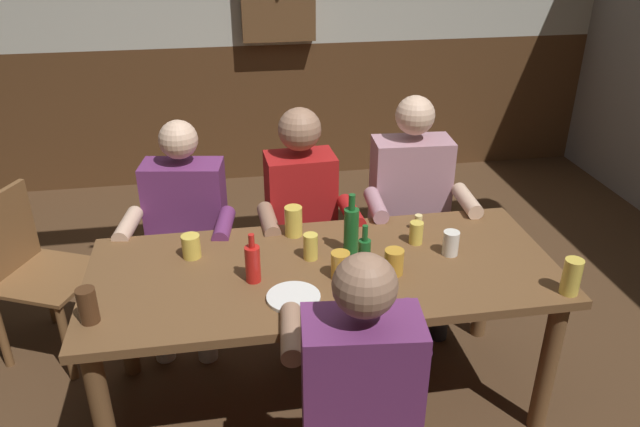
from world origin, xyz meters
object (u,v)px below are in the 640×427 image
dining_table (324,286)px  bottle_0 (364,255)px  plate_0 (293,297)px  pint_glass_1 (88,306)px  pint_glass_0 (416,233)px  pint_glass_5 (294,221)px  person_2 (412,202)px  chair_empty_near_right (33,270)px  pint_glass_2 (191,246)px  pint_glass_8 (311,247)px  pint_glass_4 (340,265)px  pint_glass_7 (451,243)px  table_candle (418,223)px  pint_glass_3 (394,262)px  bottle_1 (351,230)px  person_3 (358,383)px  person_1 (304,213)px  pint_glass_6 (572,277)px  bottle_2 (253,263)px  person_0 (184,225)px

dining_table → bottle_0: 0.26m
plate_0 → pint_glass_1: pint_glass_1 is taller
pint_glass_0 → pint_glass_5: pint_glass_5 is taller
person_2 → chair_empty_near_right: (-1.98, -0.03, -0.21)m
pint_glass_2 → pint_glass_8: 0.53m
pint_glass_1 → pint_glass_4: size_ratio=1.20×
dining_table → pint_glass_7: bearing=2.1°
pint_glass_2 → pint_glass_7: pint_glass_7 is taller
pint_glass_5 → table_candle: bearing=-5.0°
table_candle → pint_glass_4: bearing=-142.2°
pint_glass_5 → pint_glass_7: 0.73m
dining_table → pint_glass_3: 0.33m
bottle_1 → pint_glass_3: bottle_1 is taller
bottle_1 → pint_glass_4: bottle_1 is taller
dining_table → pint_glass_2: 0.61m
person_3 → pint_glass_0: 0.92m
pint_glass_3 → bottle_0: bearing=173.3°
pint_glass_2 → bottle_0: bearing=-20.1°
person_1 → chair_empty_near_right: bearing=-2.2°
person_1 → bottle_0: 0.75m
pint_glass_3 → dining_table: bearing=162.3°
dining_table → pint_glass_0: (0.45, 0.14, 0.15)m
person_2 → pint_glass_4: size_ratio=10.59×
pint_glass_6 → plate_0: bearing=172.8°
bottle_2 → plate_0: bearing=-47.4°
pint_glass_4 → pint_glass_8: size_ratio=1.00×
person_0 → pint_glass_7: 1.35m
person_3 → chair_empty_near_right: 1.89m
bottle_0 → pint_glass_1: bearing=-172.0°
pint_glass_4 → pint_glass_6: size_ratio=0.77×
table_candle → dining_table: bearing=-152.6°
pint_glass_4 → dining_table: bearing=122.6°
bottle_0 → bottle_1: 0.18m
dining_table → person_3: size_ratio=1.66×
table_candle → pint_glass_4: size_ratio=0.68×
person_3 → bottle_2: size_ratio=5.55×
person_1 → pint_glass_3: size_ratio=10.99×
person_2 → person_1: bearing=3.8°
table_candle → plate_0: 0.81m
person_0 → plate_0: bearing=127.2°
bottle_0 → bottle_2: bearing=176.9°
plate_0 → bottle_2: size_ratio=0.98×
person_0 → person_1: size_ratio=0.97×
person_0 → bottle_2: person_0 is taller
bottle_1 → pint_glass_8: bearing=-176.3°
plate_0 → person_0: bearing=118.1°
pint_glass_0 → person_2: bearing=74.0°
person_1 → chair_empty_near_right: size_ratio=1.38×
pint_glass_8 → person_3: bearing=-86.1°
bottle_2 → pint_glass_2: bottle_2 is taller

